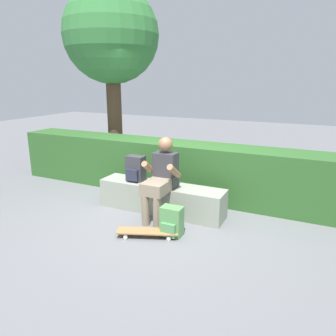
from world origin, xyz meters
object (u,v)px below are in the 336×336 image
person_skater (161,176)px  bench_main (161,198)px  skateboard_near_person (148,232)px  backpack_on_bench (135,169)px  backpack_on_ground (172,222)px

person_skater → bench_main: bearing=116.9°
skateboard_near_person → backpack_on_bench: (-0.66, 0.82, 0.56)m
person_skater → skateboard_near_person: size_ratio=1.46×
backpack_on_bench → bench_main: bearing=1.2°
skateboard_near_person → backpack_on_ground: 0.34m
bench_main → skateboard_near_person: bench_main is taller
person_skater → backpack_on_bench: person_skater is taller
backpack_on_bench → backpack_on_ground: (0.93, -0.65, -0.44)m
skateboard_near_person → backpack_on_ground: size_ratio=2.04×
skateboard_near_person → backpack_on_ground: bearing=33.0°
skateboard_near_person → backpack_on_bench: backpack_on_bench is taller
bench_main → person_skater: (0.11, -0.21, 0.42)m
bench_main → backpack_on_bench: (-0.45, -0.01, 0.42)m
person_skater → skateboard_near_person: person_skater is taller
bench_main → backpack_on_ground: bearing=-53.8°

